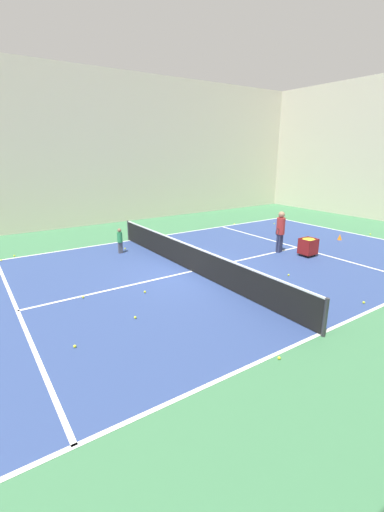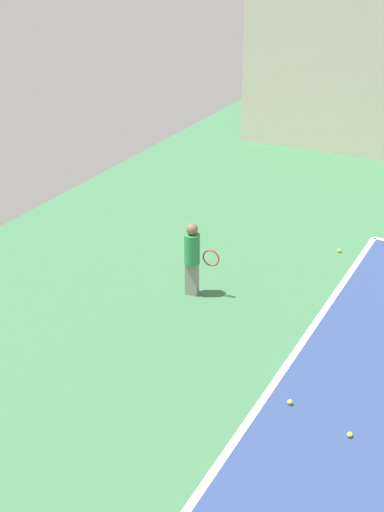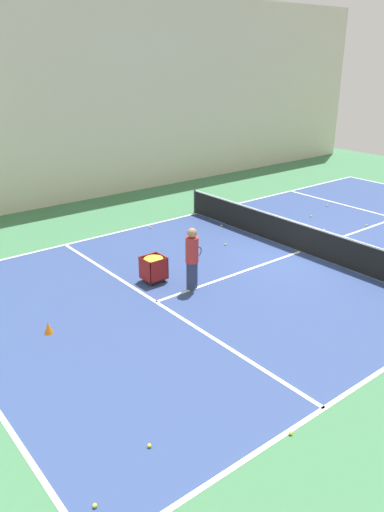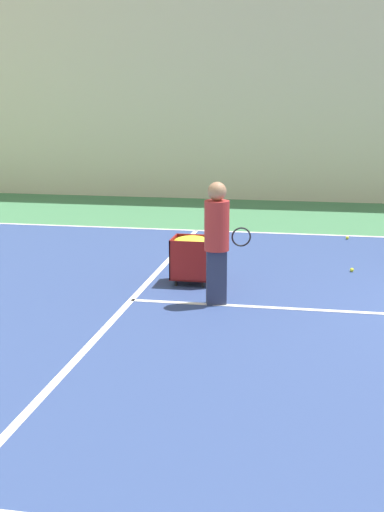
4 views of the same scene
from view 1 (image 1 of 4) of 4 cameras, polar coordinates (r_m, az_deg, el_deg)
ground_plane at (r=12.49m, az=0.00°, el=-2.57°), size 34.46×34.46×0.00m
court_playing_area at (r=12.49m, az=0.00°, el=-2.56°), size 10.87×21.04×0.00m
line_baseline_far at (r=20.14m, az=25.67°, el=3.34°), size 10.87×0.10×0.00m
line_sideline_left at (r=17.07m, az=-10.30°, el=2.56°), size 0.10×21.04×0.00m
line_sideline_right at (r=8.92m, az=20.45°, el=-12.11°), size 0.10×21.04×0.00m
line_service_near at (r=10.63m, az=-27.08°, el=-8.14°), size 10.87×0.10×0.00m
line_service_far at (r=16.31m, az=17.09°, el=1.39°), size 10.87×0.10×0.00m
line_centre_service at (r=12.49m, az=0.00°, el=-2.55°), size 0.10×11.57×0.00m
hall_enclosure_left at (r=21.02m, az=-16.54°, el=16.67°), size 0.15×30.76×8.60m
tennis_net at (r=12.33m, az=0.00°, el=-0.35°), size 11.17×0.10×0.98m
coach_at_net at (r=15.09m, az=14.53°, el=4.35°), size 0.43×0.69×1.78m
child_midcourt at (r=14.87m, az=-11.93°, el=2.78°), size 0.22×0.22×1.09m
ball_cart at (r=14.98m, az=18.83°, el=2.01°), size 0.59×0.62×0.76m
training_cone_0 at (r=18.40m, az=23.41°, el=2.92°), size 0.21×0.21×0.29m
tennis_ball_1 at (r=8.29m, az=-18.95°, el=-14.04°), size 0.07×0.07×0.07m
tennis_ball_2 at (r=16.02m, az=-27.50°, el=0.03°), size 0.07×0.07×0.07m
tennis_ball_3 at (r=15.60m, az=-29.20°, el=-0.63°), size 0.07×0.07×0.07m
tennis_ball_4 at (r=20.72m, az=7.07°, el=5.33°), size 0.07×0.07×0.07m
tennis_ball_5 at (r=7.71m, az=14.32°, el=-16.13°), size 0.07×0.07×0.07m
tennis_ball_7 at (r=10.17m, az=12.86°, el=-7.52°), size 0.07×0.07×0.07m
tennis_ball_8 at (r=11.07m, az=26.71°, el=-6.93°), size 0.07×0.07×0.07m
tennis_ball_9 at (r=10.72m, az=-7.87°, el=-5.93°), size 0.07×0.07×0.07m
tennis_ball_11 at (r=21.25m, az=13.53°, el=5.28°), size 0.07×0.07×0.07m
tennis_ball_12 at (r=12.00m, az=11.46°, el=-3.57°), size 0.07×0.07×0.07m
tennis_ball_14 at (r=12.49m, az=15.80°, el=-3.07°), size 0.07×0.07×0.07m
tennis_ball_15 at (r=10.76m, az=-17.70°, el=-6.53°), size 0.07×0.07×0.07m
tennis_ball_16 at (r=9.19m, az=-9.44°, el=-10.07°), size 0.07×0.07×0.07m
tennis_ball_17 at (r=22.51m, az=14.83°, el=5.83°), size 0.07×0.07×0.07m
tennis_ball_18 at (r=15.57m, az=-11.08°, el=1.23°), size 0.07×0.07×0.07m
tennis_ball_19 at (r=20.28m, az=27.58°, el=3.26°), size 0.07×0.07×0.07m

